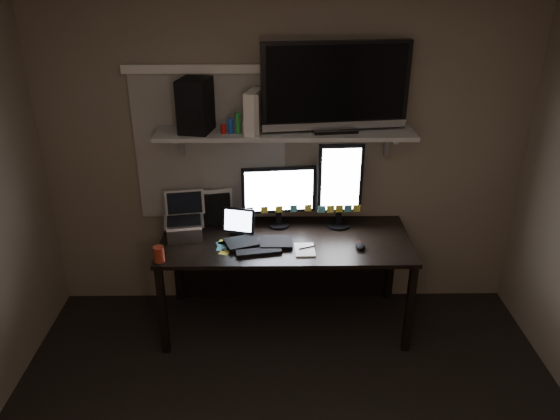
{
  "coord_description": "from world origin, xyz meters",
  "views": [
    {
      "loc": [
        -0.08,
        -2.05,
        2.59
      ],
      "look_at": [
        -0.04,
        1.25,
        1.04
      ],
      "focal_mm": 35.0,
      "sensor_mm": 36.0,
      "label": 1
    }
  ],
  "objects_px": {
    "monitor_landscape": "(279,196)",
    "cup": "(159,254)",
    "monitor_portrait": "(340,186)",
    "tv": "(336,87)",
    "desk": "(285,252)",
    "speaker": "(196,106)",
    "mouse": "(360,246)",
    "game_console": "(254,112)",
    "laptop": "(184,218)",
    "keyboard": "(259,243)",
    "tablet": "(238,222)"
  },
  "relations": [
    {
      "from": "cup",
      "to": "tv",
      "type": "xyz_separation_m",
      "value": [
        1.19,
        0.49,
        1.0
      ]
    },
    {
      "from": "cup",
      "to": "keyboard",
      "type": "bearing_deg",
      "value": 18.36
    },
    {
      "from": "monitor_landscape",
      "to": "keyboard",
      "type": "bearing_deg",
      "value": -120.76
    },
    {
      "from": "desk",
      "to": "cup",
      "type": "distance_m",
      "value": 0.98
    },
    {
      "from": "laptop",
      "to": "monitor_portrait",
      "type": "bearing_deg",
      "value": -0.65
    },
    {
      "from": "laptop",
      "to": "tv",
      "type": "distance_m",
      "value": 1.4
    },
    {
      "from": "monitor_portrait",
      "to": "tablet",
      "type": "distance_m",
      "value": 0.79
    },
    {
      "from": "tablet",
      "to": "speaker",
      "type": "xyz_separation_m",
      "value": [
        -0.27,
        0.11,
        0.83
      ]
    },
    {
      "from": "mouse",
      "to": "game_console",
      "type": "height_order",
      "value": "game_console"
    },
    {
      "from": "laptop",
      "to": "cup",
      "type": "xyz_separation_m",
      "value": [
        -0.12,
        -0.34,
        -0.1
      ]
    },
    {
      "from": "desk",
      "to": "monitor_landscape",
      "type": "height_order",
      "value": "monitor_landscape"
    },
    {
      "from": "speaker",
      "to": "cup",
      "type": "bearing_deg",
      "value": -104.25
    },
    {
      "from": "mouse",
      "to": "tablet",
      "type": "xyz_separation_m",
      "value": [
        -0.86,
        0.22,
        0.09
      ]
    },
    {
      "from": "keyboard",
      "to": "speaker",
      "type": "relative_size",
      "value": 1.32
    },
    {
      "from": "monitor_portrait",
      "to": "keyboard",
      "type": "height_order",
      "value": "monitor_portrait"
    },
    {
      "from": "monitor_portrait",
      "to": "keyboard",
      "type": "xyz_separation_m",
      "value": [
        -0.59,
        -0.29,
        -0.31
      ]
    },
    {
      "from": "desk",
      "to": "mouse",
      "type": "xyz_separation_m",
      "value": [
        0.52,
        -0.27,
        0.2
      ]
    },
    {
      "from": "game_console",
      "to": "monitor_portrait",
      "type": "bearing_deg",
      "value": 18.81
    },
    {
      "from": "monitor_landscape",
      "to": "cup",
      "type": "height_order",
      "value": "monitor_landscape"
    },
    {
      "from": "mouse",
      "to": "game_console",
      "type": "bearing_deg",
      "value": 164.01
    },
    {
      "from": "tv",
      "to": "monitor_landscape",
      "type": "bearing_deg",
      "value": 168.54
    },
    {
      "from": "monitor_portrait",
      "to": "cup",
      "type": "relative_size",
      "value": 6.11
    },
    {
      "from": "monitor_landscape",
      "to": "game_console",
      "type": "xyz_separation_m",
      "value": [
        -0.17,
        -0.05,
        0.65
      ]
    },
    {
      "from": "monitor_portrait",
      "to": "laptop",
      "type": "relative_size",
      "value": 2.07
    },
    {
      "from": "monitor_landscape",
      "to": "speaker",
      "type": "bearing_deg",
      "value": 177.61
    },
    {
      "from": "keyboard",
      "to": "laptop",
      "type": "xyz_separation_m",
      "value": [
        -0.54,
        0.12,
        0.14
      ]
    },
    {
      "from": "tv",
      "to": "desk",
      "type": "bearing_deg",
      "value": -175.5
    },
    {
      "from": "cup",
      "to": "game_console",
      "type": "height_order",
      "value": "game_console"
    },
    {
      "from": "monitor_portrait",
      "to": "tv",
      "type": "height_order",
      "value": "tv"
    },
    {
      "from": "laptop",
      "to": "cup",
      "type": "bearing_deg",
      "value": -119.0
    },
    {
      "from": "desk",
      "to": "speaker",
      "type": "relative_size",
      "value": 4.96
    },
    {
      "from": "desk",
      "to": "laptop",
      "type": "height_order",
      "value": "laptop"
    },
    {
      "from": "tablet",
      "to": "keyboard",
      "type": "bearing_deg",
      "value": -31.48
    },
    {
      "from": "monitor_landscape",
      "to": "cup",
      "type": "bearing_deg",
      "value": -152.58
    },
    {
      "from": "tv",
      "to": "speaker",
      "type": "relative_size",
      "value": 2.78
    },
    {
      "from": "monitor_landscape",
      "to": "speaker",
      "type": "relative_size",
      "value": 1.51
    },
    {
      "from": "desk",
      "to": "keyboard",
      "type": "xyz_separation_m",
      "value": [
        -0.19,
        -0.2,
        0.19
      ]
    },
    {
      "from": "monitor_portrait",
      "to": "cup",
      "type": "height_order",
      "value": "monitor_portrait"
    },
    {
      "from": "tv",
      "to": "tablet",
      "type": "bearing_deg",
      "value": -177.5
    },
    {
      "from": "desk",
      "to": "cup",
      "type": "xyz_separation_m",
      "value": [
        -0.85,
        -0.42,
        0.23
      ]
    },
    {
      "from": "tablet",
      "to": "speaker",
      "type": "distance_m",
      "value": 0.88
    },
    {
      "from": "laptop",
      "to": "tablet",
      "type": "bearing_deg",
      "value": -3.75
    },
    {
      "from": "desk",
      "to": "monitor_landscape",
      "type": "xyz_separation_m",
      "value": [
        -0.05,
        0.1,
        0.42
      ]
    },
    {
      "from": "keyboard",
      "to": "desk",
      "type": "bearing_deg",
      "value": 36.77
    },
    {
      "from": "desk",
      "to": "cup",
      "type": "bearing_deg",
      "value": -153.53
    },
    {
      "from": "monitor_portrait",
      "to": "desk",
      "type": "bearing_deg",
      "value": -170.72
    },
    {
      "from": "speaker",
      "to": "monitor_portrait",
      "type": "bearing_deg",
      "value": 12.82
    },
    {
      "from": "keyboard",
      "to": "game_console",
      "type": "distance_m",
      "value": 0.92
    },
    {
      "from": "monitor_portrait",
      "to": "cup",
      "type": "distance_m",
      "value": 1.38
    },
    {
      "from": "desk",
      "to": "mouse",
      "type": "height_order",
      "value": "mouse"
    }
  ]
}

